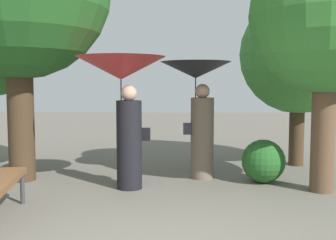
% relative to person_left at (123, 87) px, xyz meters
% --- Properties ---
extents(person_left, '(1.38, 1.38, 2.07)m').
position_rel_person_left_xyz_m(person_left, '(0.00, 0.00, 0.00)').
color(person_left, black).
rests_on(person_left, ground).
extents(person_right, '(1.22, 1.22, 2.03)m').
position_rel_person_left_xyz_m(person_right, '(1.17, 0.79, -0.13)').
color(person_right, '#6B5B4C').
rests_on(person_right, ground).
extents(tree_near_right, '(2.35, 2.35, 3.77)m').
position_rel_person_left_xyz_m(tree_near_right, '(3.18, 2.07, 0.83)').
color(tree_near_right, '#42301E').
rests_on(tree_near_right, ground).
extents(tree_mid_right, '(2.31, 2.31, 4.30)m').
position_rel_person_left_xyz_m(tree_mid_right, '(3.06, 0.01, 1.28)').
color(tree_mid_right, brown).
rests_on(tree_mid_right, ground).
extents(bush_path_left, '(0.73, 0.73, 0.73)m').
position_rel_person_left_xyz_m(bush_path_left, '(2.27, 0.53, -1.24)').
color(bush_path_left, '#235B23').
rests_on(bush_path_left, ground).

